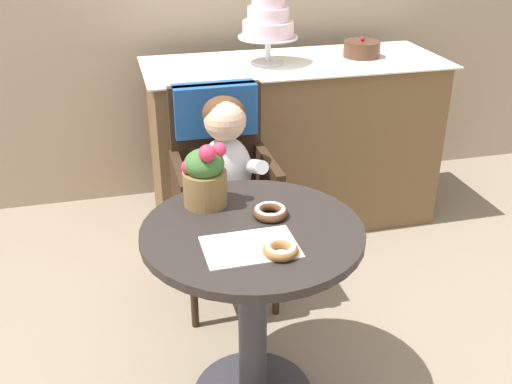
# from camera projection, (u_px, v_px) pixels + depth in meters

# --- Properties ---
(cafe_table) EXTENTS (0.72, 0.72, 0.72)m
(cafe_table) POSITION_uv_depth(u_px,v_px,m) (253.00, 283.00, 2.02)
(cafe_table) COLOR #282321
(cafe_table) RESTS_ON ground
(wicker_chair) EXTENTS (0.42, 0.45, 0.95)m
(wicker_chair) POSITION_uv_depth(u_px,v_px,m) (220.00, 161.00, 2.60)
(wicker_chair) COLOR #332114
(wicker_chair) RESTS_ON ground
(seated_child) EXTENTS (0.27, 0.32, 0.73)m
(seated_child) POSITION_uv_depth(u_px,v_px,m) (227.00, 167.00, 2.45)
(seated_child) COLOR silver
(seated_child) RESTS_ON ground
(paper_napkin) EXTENTS (0.29, 0.20, 0.00)m
(paper_napkin) POSITION_uv_depth(u_px,v_px,m) (250.00, 247.00, 1.82)
(paper_napkin) COLOR white
(paper_napkin) RESTS_ON cafe_table
(donut_front) EXTENTS (0.12, 0.12, 0.03)m
(donut_front) POSITION_uv_depth(u_px,v_px,m) (270.00, 211.00, 1.98)
(donut_front) COLOR #4C2D19
(donut_front) RESTS_ON cafe_table
(donut_mid) EXTENTS (0.11, 0.11, 0.03)m
(donut_mid) POSITION_uv_depth(u_px,v_px,m) (280.00, 249.00, 1.77)
(donut_mid) COLOR #936033
(donut_mid) RESTS_ON cafe_table
(flower_vase) EXTENTS (0.15, 0.15, 0.24)m
(flower_vase) POSITION_uv_depth(u_px,v_px,m) (205.00, 176.00, 2.03)
(flower_vase) COLOR brown
(flower_vase) RESTS_ON cafe_table
(display_counter) EXTENTS (1.56, 0.62, 0.90)m
(display_counter) POSITION_uv_depth(u_px,v_px,m) (293.00, 143.00, 3.29)
(display_counter) COLOR brown
(display_counter) RESTS_ON ground
(tiered_cake_stand) EXTENTS (0.30, 0.30, 0.33)m
(tiered_cake_stand) POSITION_uv_depth(u_px,v_px,m) (268.00, 23.00, 2.97)
(tiered_cake_stand) COLOR silver
(tiered_cake_stand) RESTS_ON display_counter
(round_layer_cake) EXTENTS (0.19, 0.19, 0.11)m
(round_layer_cake) POSITION_uv_depth(u_px,v_px,m) (362.00, 49.00, 3.17)
(round_layer_cake) COLOR #4C2D1E
(round_layer_cake) RESTS_ON display_counter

